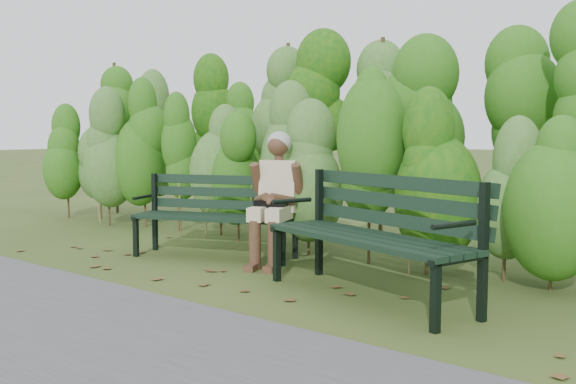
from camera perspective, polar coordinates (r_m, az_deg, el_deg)
The scene contains 7 objects.
ground at distance 5.93m, azimuth -2.19°, elevation -7.47°, with size 80.00×80.00×0.00m, color #394C1E.
footpath at distance 4.60m, azimuth -21.30°, elevation -11.55°, with size 60.00×2.50×0.01m, color #474749.
hedge_band at distance 7.28m, azimuth 7.68°, elevation 4.82°, with size 11.04×1.67×2.42m.
leaf_litter at distance 5.86m, azimuth -1.04°, elevation -7.60°, with size 6.03×2.20×0.01m.
bench_left at distance 7.01m, azimuth -5.94°, elevation -1.43°, with size 1.76×1.13×0.84m.
bench_right at distance 5.29m, azimuth 7.60°, elevation -2.86°, with size 2.01×1.11×0.96m.
seated_woman at distance 6.57m, azimuth -1.10°, elevation 0.15°, with size 0.62×0.83×1.30m.
Camera 1 is at (3.88, -4.29, 1.30)m, focal length 42.00 mm.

